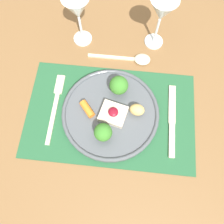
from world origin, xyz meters
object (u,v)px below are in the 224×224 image
at_px(dinner_plate, 112,112).
at_px(fork, 56,103).
at_px(spoon, 135,59).
at_px(wine_glass_far, 77,10).
at_px(wine_glass_near, 162,12).
at_px(knife, 172,125).

xyz_separation_m(dinner_plate, fork, (-0.17, 0.02, -0.01)).
bearing_deg(dinner_plate, fork, 174.62).
bearing_deg(spoon, wine_glass_far, 160.50).
xyz_separation_m(fork, wine_glass_far, (0.04, 0.24, 0.12)).
bearing_deg(wine_glass_near, wine_glass_far, -177.03).
distance_m(knife, spoon, 0.24).
relative_size(fork, wine_glass_near, 1.26).
height_order(fork, wine_glass_far, wine_glass_far).
height_order(fork, wine_glass_near, wine_glass_near).
distance_m(spoon, wine_glass_far, 0.22).
bearing_deg(spoon, fork, -141.34).
distance_m(knife, wine_glass_near, 0.32).
relative_size(fork, knife, 1.00).
relative_size(fork, wine_glass_far, 1.30).
distance_m(fork, knife, 0.35).
bearing_deg(fork, spoon, 37.60).
bearing_deg(dinner_plate, wine_glass_near, 67.62).
bearing_deg(fork, knife, -6.23).
bearing_deg(knife, dinner_plate, 173.73).
relative_size(knife, wine_glass_far, 1.30).
height_order(dinner_plate, knife, dinner_plate).
xyz_separation_m(spoon, wine_glass_far, (-0.18, 0.06, 0.12)).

